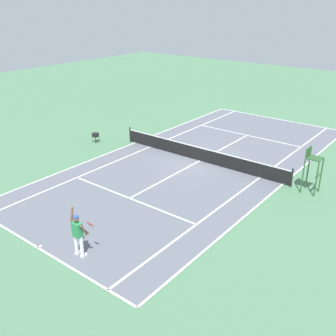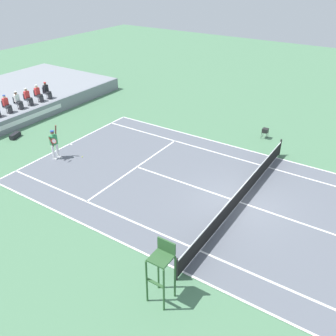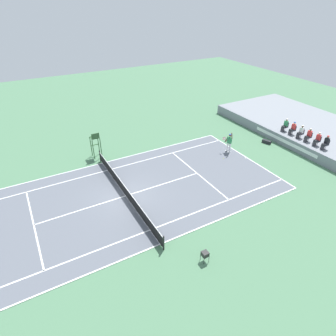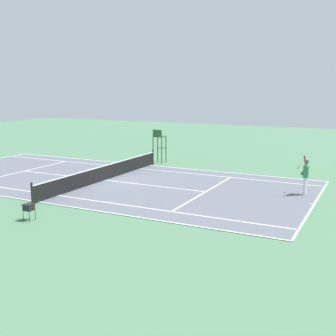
# 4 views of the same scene
# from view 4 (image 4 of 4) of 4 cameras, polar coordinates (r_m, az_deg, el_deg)

# --- Properties ---
(ground_plane) EXTENTS (80.00, 80.00, 0.00)m
(ground_plane) POSITION_cam_4_polar(r_m,az_deg,el_deg) (25.72, -8.35, -1.66)
(ground_plane) COLOR #4C7A56
(court) EXTENTS (11.08, 23.88, 0.03)m
(court) POSITION_cam_4_polar(r_m,az_deg,el_deg) (25.71, -8.35, -1.64)
(court) COLOR slate
(court) RESTS_ON ground
(net) EXTENTS (11.98, 0.10, 1.07)m
(net) POSITION_cam_4_polar(r_m,az_deg,el_deg) (25.61, -8.38, -0.52)
(net) COLOR black
(net) RESTS_ON ground
(tennis_player) EXTENTS (0.76, 0.63, 2.08)m
(tennis_player) POSITION_cam_4_polar(r_m,az_deg,el_deg) (23.02, 17.79, -0.99)
(tennis_player) COLOR white
(tennis_player) RESTS_ON ground
(tennis_ball) EXTENTS (0.07, 0.07, 0.07)m
(tennis_ball) POSITION_cam_4_polar(r_m,az_deg,el_deg) (22.56, 14.19, -3.54)
(tennis_ball) COLOR #D1E533
(tennis_ball) RESTS_ON ground
(umpire_chair) EXTENTS (0.77, 0.77, 2.44)m
(umpire_chair) POSITION_cam_4_polar(r_m,az_deg,el_deg) (31.27, -1.19, 3.53)
(umpire_chair) COLOR #2D562D
(umpire_chair) RESTS_ON ground
(ball_hopper) EXTENTS (0.36, 0.36, 0.70)m
(ball_hopper) POSITION_cam_4_polar(r_m,az_deg,el_deg) (18.76, -18.02, -4.93)
(ball_hopper) COLOR black
(ball_hopper) RESTS_ON ground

